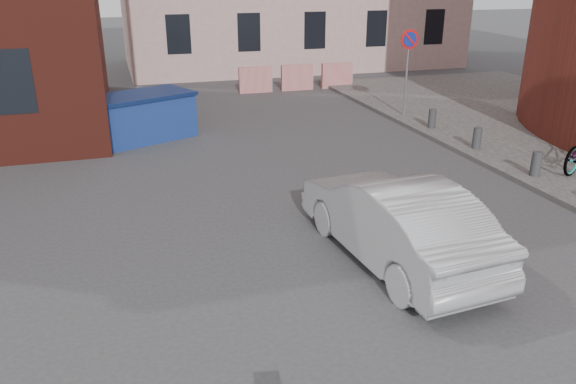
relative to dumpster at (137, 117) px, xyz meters
name	(u,v)px	position (x,y,z in m)	size (l,w,h in m)	color
ground	(344,303)	(2.26, -9.45, -0.64)	(120.00, 120.00, 0.00)	#38383A
no_parking_sign	(408,55)	(8.26, 0.03, 1.37)	(0.60, 0.09, 2.65)	gray
bollards	(536,164)	(8.26, -6.05, -0.25)	(0.22, 9.02, 0.55)	#3A3A3D
barriers	(297,78)	(6.46, 5.55, -0.14)	(4.70, 0.18, 1.00)	red
dumpster	(137,117)	(0.00, 0.00, 0.00)	(3.41, 2.68, 1.27)	navy
silver_car	(395,219)	(3.53, -8.44, 0.05)	(1.46, 4.18, 1.38)	#A6A8AE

